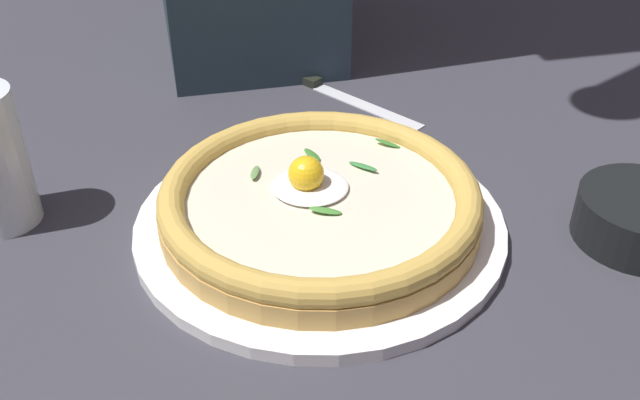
{
  "coord_description": "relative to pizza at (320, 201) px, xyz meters",
  "views": [
    {
      "loc": [
        0.09,
        -0.53,
        0.39
      ],
      "look_at": [
        0.03,
        -0.01,
        0.03
      ],
      "focal_mm": 40.7,
      "sensor_mm": 36.0,
      "label": 1
    }
  ],
  "objects": [
    {
      "name": "ground_plane",
      "position": [
        -0.03,
        0.01,
        -0.05
      ],
      "size": [
        2.4,
        2.4,
        0.03
      ],
      "primitive_type": "cube",
      "color": "#36363D",
      "rests_on": "ground"
    },
    {
      "name": "pizza_plate",
      "position": [
        0.0,
        -0.0,
        -0.03
      ],
      "size": [
        0.33,
        0.33,
        0.01
      ],
      "primitive_type": "cylinder",
      "color": "white",
      "rests_on": "ground"
    },
    {
      "name": "pizza",
      "position": [
        0.0,
        0.0,
        0.0
      ],
      "size": [
        0.28,
        0.28,
        0.06
      ],
      "color": "tan",
      "rests_on": "pizza_plate"
    },
    {
      "name": "table_knife",
      "position": [
        -0.04,
        0.29,
        -0.03
      ],
      "size": [
        0.21,
        0.16,
        0.01
      ],
      "color": "silver",
      "rests_on": "ground"
    }
  ]
}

